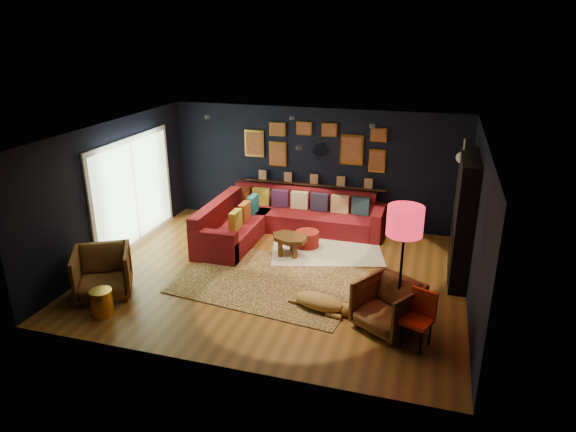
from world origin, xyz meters
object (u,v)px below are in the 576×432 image
(pouf, at_px, (307,239))
(gold_stool, at_px, (102,303))
(sectional, at_px, (276,220))
(armchair_left, at_px, (103,270))
(floor_lamp, at_px, (405,226))
(dog, at_px, (320,299))
(coffee_table, at_px, (289,240))
(orange_chair, at_px, (420,314))
(armchair_right, at_px, (388,303))

(pouf, relative_size, gold_stool, 1.12)
(sectional, xyz_separation_m, armchair_left, (-1.94, -3.33, 0.13))
(sectional, bearing_deg, floor_lamp, -45.24)
(gold_stool, height_order, dog, gold_stool)
(sectional, distance_m, pouf, 0.95)
(coffee_table, bearing_deg, dog, -60.58)
(orange_chair, bearing_deg, gold_stool, -150.54)
(coffee_table, bearing_deg, floor_lamp, -40.11)
(armchair_right, bearing_deg, gold_stool, -136.93)
(armchair_right, bearing_deg, dog, -160.09)
(orange_chair, bearing_deg, pouf, 152.00)
(armchair_right, distance_m, dog, 1.12)
(orange_chair, distance_m, floor_lamp, 1.24)
(armchair_left, distance_m, gold_stool, 0.70)
(armchair_left, distance_m, orange_chair, 5.09)
(armchair_left, bearing_deg, coffee_table, 12.81)
(armchair_right, xyz_separation_m, gold_stool, (-4.27, -0.88, -0.20))
(sectional, xyz_separation_m, gold_stool, (-1.59, -3.88, -0.11))
(sectional, bearing_deg, armchair_right, -48.23)
(coffee_table, height_order, armchair_right, armchair_right)
(armchair_right, xyz_separation_m, dog, (-1.07, 0.22, -0.22))
(orange_chair, height_order, floor_lamp, floor_lamp)
(armchair_right, distance_m, floor_lamp, 1.20)
(sectional, distance_m, gold_stool, 4.20)
(gold_stool, height_order, orange_chair, orange_chair)
(pouf, bearing_deg, orange_chair, -50.37)
(sectional, height_order, dog, sectional)
(armchair_left, distance_m, armchair_right, 4.63)
(orange_chair, bearing_deg, floor_lamp, 148.57)
(sectional, xyz_separation_m, pouf, (0.81, -0.47, -0.14))
(sectional, height_order, coffee_table, sectional)
(sectional, relative_size, floor_lamp, 1.81)
(pouf, height_order, floor_lamp, floor_lamp)
(sectional, relative_size, armchair_right, 4.08)
(armchair_right, height_order, dog, armchair_right)
(armchair_right, height_order, orange_chair, armchair_right)
(gold_stool, bearing_deg, orange_chair, 7.10)
(gold_stool, bearing_deg, sectional, 67.79)
(armchair_right, distance_m, gold_stool, 4.37)
(sectional, height_order, armchair_right, sectional)
(gold_stool, distance_m, orange_chair, 4.78)
(armchair_left, relative_size, floor_lamp, 0.48)
(pouf, distance_m, orange_chair, 3.68)
(floor_lamp, xyz_separation_m, dog, (-1.21, 0.06, -1.40))
(sectional, bearing_deg, orange_chair, -46.27)
(armchair_left, xyz_separation_m, armchair_right, (4.62, 0.32, -0.03))
(sectional, relative_size, gold_stool, 8.01)
(armchair_left, bearing_deg, orange_chair, -30.04)
(armchair_right, relative_size, orange_chair, 1.01)
(armchair_left, bearing_deg, floor_lamp, -24.68)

